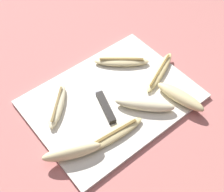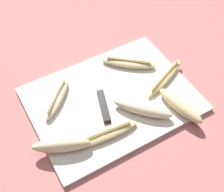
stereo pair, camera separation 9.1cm
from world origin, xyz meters
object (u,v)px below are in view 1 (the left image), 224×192
banana_soft_right (72,152)px  banana_pale_long (57,106)px  banana_golden_short (160,72)px  knife (104,103)px  banana_spotted_left (111,136)px  banana_ripe_center (121,61)px  banana_mellow_near (180,97)px  banana_bright_far (145,104)px

banana_soft_right → banana_pale_long: size_ratio=1.13×
banana_pale_long → banana_golden_short: bearing=-15.6°
knife → banana_spotted_left: banana_spotted_left is taller
banana_spotted_left → banana_ripe_center: banana_ripe_center is taller
banana_golden_short → banana_spotted_left: bearing=-162.3°
banana_mellow_near → banana_bright_far: bearing=154.9°
knife → banana_ripe_center: size_ratio=1.33×
banana_golden_short → banana_bright_far: bearing=-152.2°
knife → banana_soft_right: bearing=-137.5°
banana_soft_right → banana_mellow_near: size_ratio=0.96×
knife → banana_bright_far: banana_bright_far is taller
banana_golden_short → banana_mellow_near: banana_mellow_near is taller
banana_ripe_center → banana_bright_far: banana_bright_far is taller
banana_ripe_center → banana_bright_far: (-0.06, -0.18, 0.01)m
knife → banana_mellow_near: (0.18, -0.13, 0.01)m
banana_pale_long → banana_mellow_near: 0.35m
banana_mellow_near → banana_pale_long: bearing=145.3°
banana_ripe_center → banana_soft_right: bearing=-151.0°
banana_golden_short → banana_mellow_near: (-0.03, -0.11, 0.01)m
banana_ripe_center → banana_mellow_near: bearing=-81.0°
banana_spotted_left → banana_bright_far: (0.14, 0.02, 0.01)m
banana_golden_short → banana_spotted_left: 0.27m
banana_bright_far → banana_ripe_center: bearing=70.5°
banana_pale_long → banana_mellow_near: bearing=-34.7°
banana_soft_right → banana_mellow_near: banana_soft_right is taller
banana_golden_short → knife: bearing=176.1°
knife → banana_ripe_center: bearing=50.2°
banana_soft_right → banana_bright_far: (0.25, -0.00, -0.00)m
banana_ripe_center → banana_bright_far: size_ratio=1.05×
banana_golden_short → banana_ripe_center: banana_ripe_center is taller
banana_soft_right → banana_spotted_left: size_ratio=0.76×
banana_bright_far → banana_mellow_near: (0.10, -0.05, 0.00)m
banana_spotted_left → banana_bright_far: size_ratio=1.30×
banana_golden_short → banana_ripe_center: size_ratio=1.13×
knife → banana_bright_far: (0.08, -0.08, 0.01)m
banana_spotted_left → banana_mellow_near: 0.23m
banana_pale_long → knife: bearing=-34.4°
knife → banana_spotted_left: bearing=-100.2°
banana_bright_far → banana_mellow_near: size_ratio=0.97×
banana_pale_long → banana_golden_short: 0.33m
banana_soft_right → banana_ripe_center: size_ratio=0.95×
banana_golden_short → banana_pale_long: bearing=164.4°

